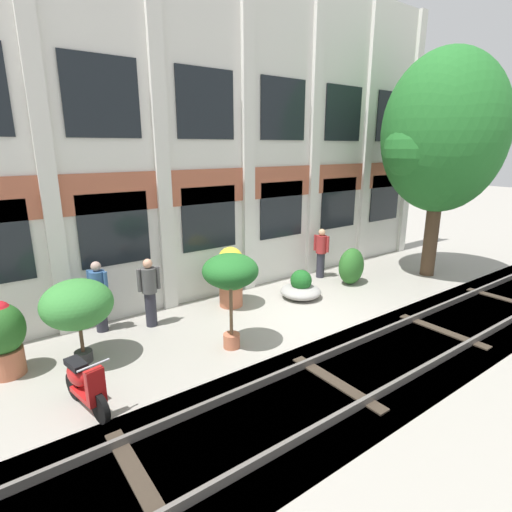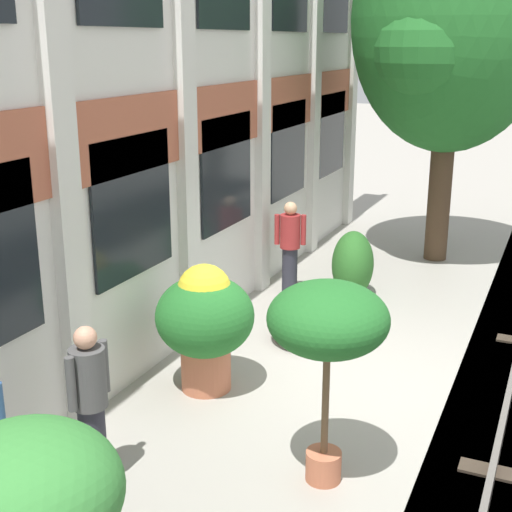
% 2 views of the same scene
% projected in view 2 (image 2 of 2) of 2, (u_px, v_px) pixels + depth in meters
% --- Properties ---
extents(ground_plane, '(80.00, 80.00, 0.00)m').
position_uv_depth(ground_plane, '(374.00, 375.00, 9.22)').
color(ground_plane, '#9E998E').
extents(apartment_facade, '(15.60, 0.64, 8.80)m').
position_uv_depth(apartment_facade, '(163.00, 23.00, 9.11)').
color(apartment_facade, silver).
rests_on(apartment_facade, ground).
extents(broadleaf_tree, '(3.84, 3.66, 6.95)m').
position_uv_depth(broadleaf_tree, '(452.00, 25.00, 12.88)').
color(broadleaf_tree, '#4C3826').
rests_on(broadleaf_tree, ground).
extents(potted_plant_wide_bowl, '(1.14, 1.14, 0.81)m').
position_uv_depth(potted_plant_wide_bowl, '(309.00, 322.00, 10.21)').
color(potted_plant_wide_bowl, gray).
rests_on(potted_plant_wide_bowl, ground).
extents(potted_plant_low_pan, '(1.14, 1.14, 2.05)m').
position_uv_depth(potted_plant_low_pan, '(328.00, 326.00, 6.57)').
color(potted_plant_low_pan, '#B76647').
rests_on(potted_plant_low_pan, ground).
extents(potted_plant_tall_urn, '(1.33, 1.33, 1.69)m').
position_uv_depth(potted_plant_tall_urn, '(27.00, 495.00, 4.83)').
color(potted_plant_tall_urn, '#333333').
rests_on(potted_plant_tall_urn, ground).
extents(potted_plant_ribbed_drum, '(1.21, 1.21, 1.61)m').
position_uv_depth(potted_plant_ribbed_drum, '(205.00, 318.00, 8.62)').
color(potted_plant_ribbed_drum, '#B76647').
rests_on(potted_plant_ribbed_drum, ground).
extents(resident_watching_tracks, '(0.53, 0.34, 1.65)m').
position_uv_depth(resident_watching_tracks, '(90.00, 401.00, 6.74)').
color(resident_watching_tracks, '#282833').
rests_on(resident_watching_tracks, ground).
extents(resident_near_plants, '(0.34, 0.50, 1.60)m').
position_uv_depth(resident_near_plants, '(290.00, 245.00, 11.96)').
color(resident_near_plants, '#282833').
rests_on(resident_near_plants, ground).
extents(topiary_hedge, '(1.12, 0.91, 1.13)m').
position_uv_depth(topiary_hedge, '(353.00, 264.00, 11.92)').
color(topiary_hedge, '#286023').
rests_on(topiary_hedge, ground).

